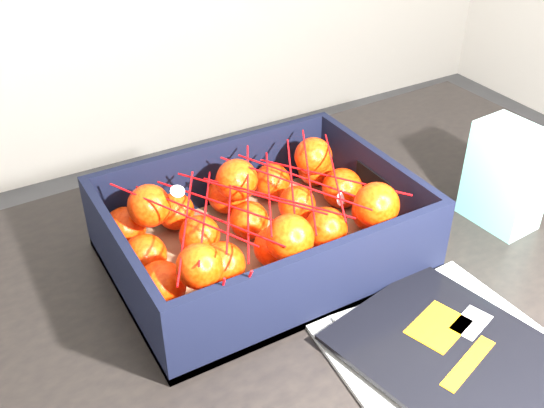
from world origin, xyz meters
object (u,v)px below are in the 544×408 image
magazine_stack (460,364)px  retail_carton (506,176)px  produce_crate (261,237)px  table (339,316)px

magazine_stack → retail_carton: 0.34m
magazine_stack → produce_crate: (-0.10, 0.30, 0.03)m
magazine_stack → produce_crate: 0.32m
table → produce_crate: 0.18m
magazine_stack → produce_crate: produce_crate is taller
produce_crate → retail_carton: 0.38m
table → retail_carton: (0.27, -0.03, 0.18)m
table → produce_crate: size_ratio=2.97×
magazine_stack → retail_carton: (0.27, 0.20, 0.07)m
produce_crate → table: bearing=-39.2°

